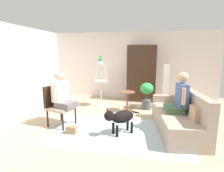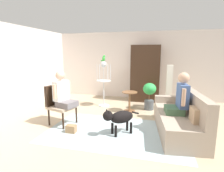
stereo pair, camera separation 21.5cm
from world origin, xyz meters
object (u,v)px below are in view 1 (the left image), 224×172
(armoire_cabinet, at_px, (141,73))
(parrot, at_px, (101,58))
(person_on_couch, at_px, (179,96))
(person_on_armchair, at_px, (62,93))
(couch, at_px, (179,117))
(handbag, at_px, (71,130))
(bird_cage_stand, at_px, (101,81))
(armchair, at_px, (57,102))
(potted_plant, at_px, (147,93))
(round_end_table, at_px, (127,100))
(dog, at_px, (120,117))
(column_lamp, at_px, (166,87))

(armoire_cabinet, bearing_deg, parrot, -140.39)
(person_on_couch, height_order, person_on_armchair, person_on_couch)
(couch, relative_size, handbag, 9.13)
(person_on_armchair, height_order, bird_cage_stand, bird_cage_stand)
(armchair, distance_m, bird_cage_stand, 1.84)
(parrot, distance_m, potted_plant, 1.82)
(couch, xyz_separation_m, potted_plant, (-0.75, 1.52, 0.18))
(armchair, xyz_separation_m, person_on_couch, (2.84, 0.15, 0.25))
(round_end_table, distance_m, dog, 1.59)
(dog, distance_m, armoire_cabinet, 3.07)
(couch, relative_size, column_lamp, 1.45)
(dog, bearing_deg, bird_cage_stand, 115.84)
(person_on_armchair, bearing_deg, handbag, -45.18)
(potted_plant, relative_size, armoire_cabinet, 0.41)
(round_end_table, relative_size, armoire_cabinet, 0.30)
(bird_cage_stand, xyz_separation_m, armoire_cabinet, (1.26, 1.04, 0.15))
(potted_plant, bearing_deg, dog, -105.29)
(couch, height_order, armchair, armchair)
(parrot, bearing_deg, person_on_couch, -35.37)
(armoire_cabinet, bearing_deg, person_on_armchair, -122.26)
(round_end_table, distance_m, column_lamp, 1.33)
(column_lamp, relative_size, handbag, 6.30)
(parrot, height_order, armoire_cabinet, armoire_cabinet)
(armoire_cabinet, bearing_deg, round_end_table, -103.86)
(round_end_table, bearing_deg, bird_cage_stand, 158.47)
(person_on_couch, distance_m, bird_cage_stand, 2.68)
(bird_cage_stand, relative_size, potted_plant, 1.77)
(parrot, relative_size, handbag, 0.90)
(couch, bearing_deg, round_end_table, 138.32)
(column_lamp, bearing_deg, armoire_cabinet, 135.04)
(round_end_table, bearing_deg, armchair, -139.47)
(couch, bearing_deg, person_on_armchair, -175.44)
(bird_cage_stand, distance_m, handbag, 2.27)
(couch, bearing_deg, potted_plant, 116.10)
(potted_plant, bearing_deg, round_end_table, -147.49)
(person_on_armchair, bearing_deg, armchair, 164.34)
(dog, relative_size, handbag, 3.20)
(person_on_couch, xyz_separation_m, round_end_table, (-1.27, 1.19, -0.46))
(person_on_armchair, distance_m, parrot, 1.97)
(armchair, relative_size, column_lamp, 0.70)
(column_lamp, bearing_deg, dog, -116.94)
(column_lamp, bearing_deg, bird_cage_stand, -173.32)
(dog, relative_size, column_lamp, 0.51)
(person_on_armchair, height_order, parrot, parrot)
(armchair, xyz_separation_m, bird_cage_stand, (0.65, 1.70, 0.30))
(couch, bearing_deg, person_on_couch, -144.95)
(potted_plant, distance_m, handbag, 2.69)
(round_end_table, relative_size, bird_cage_stand, 0.41)
(column_lamp, bearing_deg, parrot, -173.30)
(dog, bearing_deg, armchair, 171.05)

